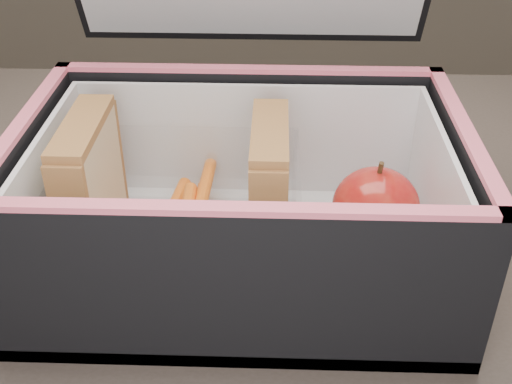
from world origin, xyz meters
TOP-DOWN VIEW (x-y plane):
  - kitchen_table at (0.00, 0.00)m, footprint 1.20×0.80m
  - lunch_bag at (0.00, 0.00)m, footprint 0.33×0.30m
  - plastic_tub at (-0.04, -0.00)m, footprint 0.18×0.13m
  - sandwich_left at (-0.11, -0.00)m, footprint 0.03×0.10m
  - sandwich_right at (0.02, -0.00)m, footprint 0.03×0.10m
  - carrot_sticks at (-0.05, 0.00)m, footprint 0.05×0.16m
  - paper_napkin at (0.10, 0.00)m, footprint 0.07×0.08m
  - red_apple at (0.11, 0.00)m, footprint 0.08×0.08m

SIDE VIEW (x-z plane):
  - kitchen_table at x=0.00m, z-range 0.28..1.03m
  - paper_napkin at x=0.10m, z-range 0.77..0.77m
  - carrot_sticks at x=-0.05m, z-range 0.77..0.80m
  - plastic_tub at x=-0.04m, z-range 0.77..0.84m
  - red_apple at x=0.11m, z-range 0.77..0.84m
  - sandwich_right at x=0.02m, z-range 0.77..0.87m
  - lunch_bag at x=0.00m, z-range 0.66..0.98m
  - sandwich_left at x=-0.11m, z-range 0.77..0.88m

